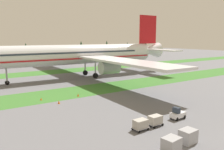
{
  "coord_description": "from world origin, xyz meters",
  "views": [
    {
      "loc": [
        -29.48,
        -12.53,
        12.8
      ],
      "look_at": [
        1.04,
        32.79,
        4.0
      ],
      "focal_mm": 36.87,
      "sensor_mm": 36.0,
      "label": 1
    }
  ],
  "objects": [
    {
      "name": "cargo_dolly_lead",
      "position": [
        -6.16,
        10.71,
        0.92
      ],
      "size": [
        2.23,
        1.54,
        1.55
      ],
      "rotation": [
        0.0,
        0.0,
        -1.55
      ],
      "color": "#A3A3A8",
      "rests_on": "ground"
    },
    {
      "name": "airliner",
      "position": [
        4.77,
        54.72,
        7.63
      ],
      "size": [
        65.11,
        79.76,
        21.31
      ],
      "rotation": [
        0.0,
        0.0,
        1.55
      ],
      "color": "silver",
      "rests_on": "ground"
    },
    {
      "name": "grass_strip_far",
      "position": [
        0.0,
        72.32,
        0.0
      ],
      "size": [
        320.0,
        11.54,
        0.01
      ],
      "primitive_type": "cube",
      "color": "#3D752D",
      "rests_on": "ground"
    },
    {
      "name": "uld_container_0",
      "position": [
        -6.79,
        4.4,
        0.85
      ],
      "size": [
        2.09,
        1.71,
        1.71
      ],
      "primitive_type": "cube",
      "rotation": [
        0.0,
        0.0,
        0.06
      ],
      "color": "#A3A3A8",
      "rests_on": "ground"
    },
    {
      "name": "uld_container_1",
      "position": [
        -10.12,
        4.09,
        0.82
      ],
      "size": [
        2.17,
        1.82,
        1.63
      ],
      "primitive_type": "cube",
      "rotation": [
        0.0,
        0.0,
        0.12
      ],
      "color": "#A3A3A8",
      "rests_on": "ground"
    },
    {
      "name": "grass_strip_near",
      "position": [
        0.0,
        37.23,
        0.0
      ],
      "size": [
        320.0,
        11.54,
        0.01
      ],
      "primitive_type": "cube",
      "color": "#3D752D",
      "rests_on": "ground"
    },
    {
      "name": "taxiway_marker_0",
      "position": [
        -13.7,
        29.67,
        0.33
      ],
      "size": [
        0.44,
        0.44,
        0.66
      ],
      "primitive_type": "cone",
      "color": "orange",
      "rests_on": "ground"
    },
    {
      "name": "distant_tree_line",
      "position": [
        -9.37,
        112.31,
        7.1
      ],
      "size": [
        166.36,
        9.78,
        12.16
      ],
      "color": "#4C3823",
      "rests_on": "ground"
    },
    {
      "name": "taxiway_marker_1",
      "position": [
        -15.82,
        34.21,
        0.26
      ],
      "size": [
        0.44,
        0.44,
        0.53
      ],
      "primitive_type": "cone",
      "color": "orange",
      "rests_on": "ground"
    },
    {
      "name": "cargo_dolly_second",
      "position": [
        -9.06,
        10.65,
        0.92
      ],
      "size": [
        2.23,
        1.54,
        1.55
      ],
      "rotation": [
        0.0,
        0.0,
        -1.55
      ],
      "color": "#A3A3A8",
      "rests_on": "ground"
    },
    {
      "name": "taxiway_marker_2",
      "position": [
        -7.98,
        32.9,
        0.32
      ],
      "size": [
        0.44,
        0.44,
        0.64
      ],
      "primitive_type": "cone",
      "color": "orange",
      "rests_on": "ground"
    },
    {
      "name": "baggage_tug",
      "position": [
        -1.14,
        10.81,
        0.81
      ],
      "size": [
        2.62,
        1.35,
        1.97
      ],
      "rotation": [
        0.0,
        0.0,
        -1.55
      ],
      "color": "silver",
      "rests_on": "ground"
    }
  ]
}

